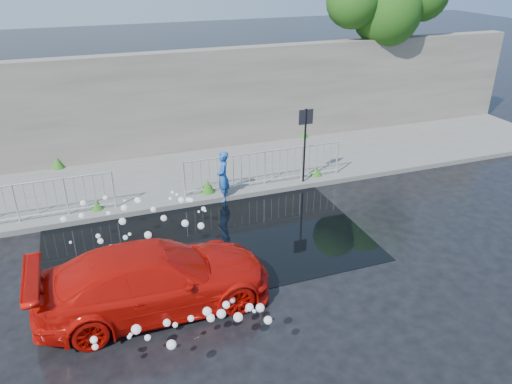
% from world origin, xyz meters
% --- Properties ---
extents(ground, '(90.00, 90.00, 0.00)m').
position_xyz_m(ground, '(0.00, 0.00, 0.00)').
color(ground, black).
rests_on(ground, ground).
extents(pavement, '(30.00, 4.00, 0.15)m').
position_xyz_m(pavement, '(0.00, 5.00, 0.07)').
color(pavement, '#5D5C58').
rests_on(pavement, ground).
extents(curb, '(30.00, 0.25, 0.16)m').
position_xyz_m(curb, '(0.00, 3.00, 0.08)').
color(curb, '#5D5C58').
rests_on(curb, ground).
extents(retaining_wall, '(30.00, 0.60, 3.50)m').
position_xyz_m(retaining_wall, '(0.00, 7.20, 1.90)').
color(retaining_wall, '#5C584E').
rests_on(retaining_wall, pavement).
extents(puddle, '(8.00, 5.00, 0.01)m').
position_xyz_m(puddle, '(0.50, 1.00, 0.01)').
color(puddle, black).
rests_on(puddle, ground).
extents(sign_post, '(0.45, 0.06, 2.50)m').
position_xyz_m(sign_post, '(4.20, 3.10, 1.72)').
color(sign_post, black).
rests_on(sign_post, ground).
extents(tree, '(5.04, 2.65, 6.25)m').
position_xyz_m(tree, '(9.57, 7.41, 4.80)').
color(tree, '#332114').
rests_on(tree, ground).
extents(railing_left, '(5.05, 0.05, 1.10)m').
position_xyz_m(railing_left, '(-4.00, 3.35, 0.74)').
color(railing_left, silver).
rests_on(railing_left, pavement).
extents(railing_right, '(5.05, 0.05, 1.10)m').
position_xyz_m(railing_right, '(3.00, 3.35, 0.74)').
color(railing_right, silver).
rests_on(railing_right, pavement).
extents(weeds, '(12.17, 3.93, 0.39)m').
position_xyz_m(weeds, '(-0.24, 4.58, 0.32)').
color(weeds, '#235015').
rests_on(weeds, pavement).
extents(water_spray, '(3.48, 5.64, 1.01)m').
position_xyz_m(water_spray, '(-0.84, -0.53, 0.78)').
color(water_spray, white).
rests_on(water_spray, ground).
extents(red_car, '(4.77, 1.98, 1.38)m').
position_xyz_m(red_car, '(-1.14, -1.25, 0.69)').
color(red_car, '#C00E07').
rests_on(red_car, ground).
extents(person, '(0.49, 0.63, 1.53)m').
position_xyz_m(person, '(1.57, 3.00, 0.76)').
color(person, '#2153A7').
rests_on(person, ground).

